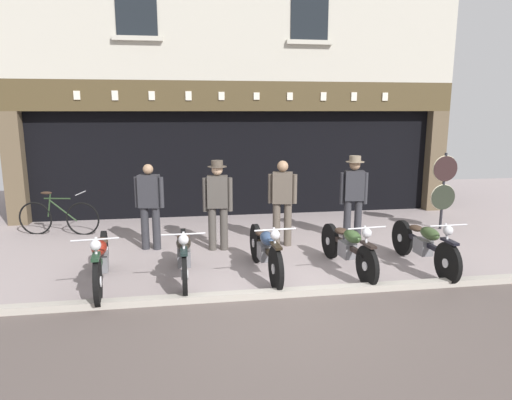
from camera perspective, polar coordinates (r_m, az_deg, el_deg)
ground at (r=5.75m, az=5.59°, el=-16.43°), size 22.82×22.00×0.18m
shop_facade at (r=12.99m, az=-3.08°, el=7.46°), size 11.12×4.42×6.66m
motorcycle_left at (r=7.21m, az=-18.91°, el=-7.06°), size 0.62×2.08×0.93m
motorcycle_center_left at (r=7.18m, az=-9.05°, el=-6.74°), size 0.62×1.96×0.92m
motorcycle_center at (r=7.31m, az=1.18°, el=-6.21°), size 0.62×2.03×0.93m
motorcycle_center_right at (r=7.64m, az=11.48°, el=-5.77°), size 0.62×2.01×0.91m
motorcycle_right at (r=8.13m, az=20.36°, el=-5.18°), size 0.62×2.07×0.92m
salesman_left at (r=8.78m, az=-13.23°, el=-0.35°), size 0.55×0.30×1.64m
shopkeeper_center at (r=8.53m, az=-4.84°, el=-0.10°), size 0.56×0.35×1.71m
salesman_right at (r=8.80m, az=3.34°, el=0.14°), size 0.55×0.30×1.68m
assistant_far_right at (r=9.36m, az=12.17°, el=0.81°), size 0.56×0.37×1.73m
tyre_sign_pole at (r=10.83m, az=22.54°, el=1.86°), size 0.58×0.06×1.71m
advert_board_near at (r=11.38m, az=-12.84°, el=5.81°), size 0.74×0.03×0.98m
leaning_bicycle at (r=10.57m, az=-23.57°, el=-1.97°), size 1.73×0.53×0.95m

